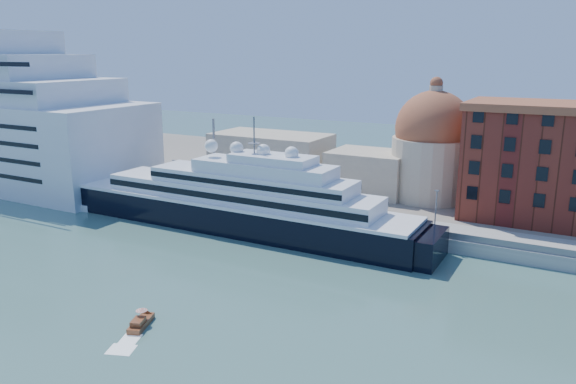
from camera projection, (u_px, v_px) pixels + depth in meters
The scene contains 9 objects.
ground at pixel (198, 274), 90.09m from camera, with size 400.00×400.00×0.00m, color #39625E.
quay at pixel (296, 214), 118.76m from camera, with size 180.00×10.00×2.50m, color gray.
land at pixel (365, 178), 153.76m from camera, with size 260.00×72.00×2.00m, color slate.
quay_fence at pixel (286, 211), 114.48m from camera, with size 180.00×0.10×1.20m, color slate.
superyacht at pixel (220, 204), 114.03m from camera, with size 89.16×12.36×26.65m.
service_barge at pixel (107, 208), 125.34m from camera, with size 13.21×6.71×2.84m.
water_taxi at pixel (141, 322), 72.68m from camera, with size 3.43×5.48×2.47m.
church at pixel (366, 154), 133.67m from camera, with size 66.00×18.00×25.50m.
lamp_posts at pixel (241, 170), 121.07m from camera, with size 120.80×2.40×18.00m.
Camera 1 is at (53.00, -67.02, 34.65)m, focal length 35.00 mm.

